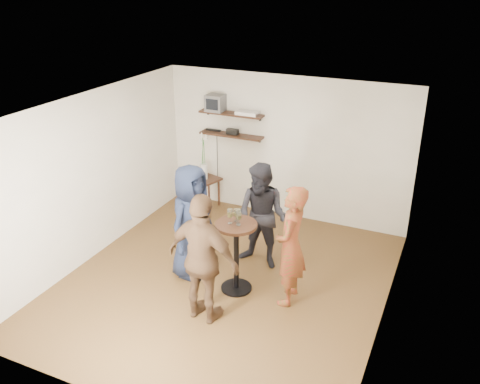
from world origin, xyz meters
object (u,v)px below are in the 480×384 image
at_px(crt_monitor, 216,103).
at_px(drinks_table, 236,248).
at_px(dvd_deck, 248,113).
at_px(person_dark, 262,217).
at_px(person_brown, 203,260).
at_px(radio, 232,132).
at_px(side_table, 204,183).
at_px(person_plaid, 291,246).
at_px(person_navy, 192,222).

xyz_separation_m(crt_monitor, drinks_table, (1.53, -2.45, -1.34)).
bearing_deg(dvd_deck, crt_monitor, 180.00).
bearing_deg(person_dark, drinks_table, -90.00).
distance_m(person_dark, person_brown, 1.54).
distance_m(dvd_deck, person_brown, 3.47).
bearing_deg(drinks_table, dvd_deck, 110.18).
relative_size(radio, person_brown, 0.12).
relative_size(side_table, person_plaid, 0.37).
relative_size(dvd_deck, person_navy, 0.23).
distance_m(crt_monitor, person_plaid, 3.51).
xyz_separation_m(dvd_deck, person_plaid, (1.67, -2.39, -1.04)).
bearing_deg(person_plaid, side_table, -135.91).
height_order(crt_monitor, person_brown, crt_monitor).
relative_size(radio, side_table, 0.35).
relative_size(side_table, person_navy, 0.36).
distance_m(side_table, person_dark, 2.31).
height_order(dvd_deck, person_navy, dvd_deck).
height_order(dvd_deck, drinks_table, dvd_deck).
height_order(radio, person_plaid, person_plaid).
distance_m(crt_monitor, radio, 0.60).
relative_size(radio, person_navy, 0.13).
bearing_deg(crt_monitor, person_dark, -46.42).
distance_m(crt_monitor, person_brown, 3.70).
xyz_separation_m(dvd_deck, person_navy, (0.14, -2.34, -1.03)).
distance_m(dvd_deck, person_navy, 2.56).
relative_size(crt_monitor, radio, 1.45).
bearing_deg(radio, crt_monitor, 180.00).
relative_size(dvd_deck, radio, 1.82).
relative_size(dvd_deck, drinks_table, 0.38).
relative_size(person_dark, person_navy, 0.95).
height_order(dvd_deck, side_table, dvd_deck).
bearing_deg(person_brown, person_navy, -45.31).
bearing_deg(person_brown, person_dark, -89.00).
height_order(crt_monitor, person_dark, crt_monitor).
distance_m(person_dark, person_navy, 1.07).
xyz_separation_m(side_table, person_dark, (1.76, -1.45, 0.32)).
xyz_separation_m(crt_monitor, side_table, (-0.16, -0.23, -1.51)).
bearing_deg(person_plaid, person_navy, -96.40).
relative_size(side_table, drinks_table, 0.60).
xyz_separation_m(radio, side_table, (-0.49, -0.23, -1.01)).
distance_m(dvd_deck, side_table, 1.62).
bearing_deg(side_table, person_dark, -39.50).
height_order(person_dark, person_brown, person_brown).
bearing_deg(person_brown, person_plaid, -128.90).
distance_m(side_table, person_brown, 3.40).
relative_size(crt_monitor, side_table, 0.51).
relative_size(radio, drinks_table, 0.21).
distance_m(dvd_deck, person_dark, 2.22).
bearing_deg(person_dark, person_plaid, -39.90).
height_order(crt_monitor, person_navy, crt_monitor).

